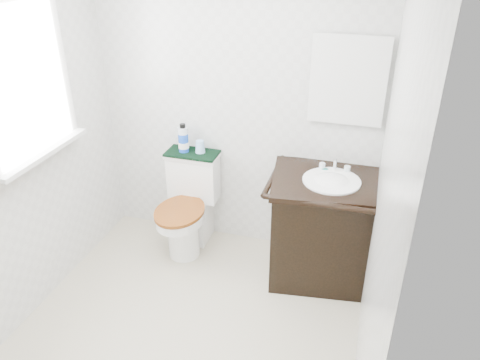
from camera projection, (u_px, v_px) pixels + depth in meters
The scene contains 14 objects.
floor at pixel (184, 335), 3.08m from camera, with size 2.40×2.40×0.00m, color beige.
wall_back at pixel (236, 104), 3.53m from camera, with size 2.40×2.40×0.00m, color silver.
wall_front at pixel (20, 337), 1.50m from camera, with size 2.40×2.40×0.00m, color silver.
wall_left at pixel (2, 150), 2.79m from camera, with size 2.40×2.40×0.00m, color silver.
wall_right at pixel (383, 203), 2.24m from camera, with size 2.40×2.40×0.00m, color silver.
window at pixel (22, 81), 2.83m from camera, with size 0.02×0.70×0.90m, color white.
mirror at pixel (348, 81), 3.19m from camera, with size 0.50×0.02×0.60m, color silver.
toilet at pixel (189, 209), 3.82m from camera, with size 0.43×0.62×0.78m.
vanity at pixel (323, 225), 3.45m from camera, with size 0.85×0.75×0.92m.
trash_bin at pixel (286, 236), 3.83m from camera, with size 0.21×0.18×0.28m.
towel at pixel (192, 153), 3.72m from camera, with size 0.42×0.22×0.02m, color black.
mouthwash_bottle at pixel (183, 139), 3.68m from camera, with size 0.08×0.08×0.23m.
cup at pixel (200, 147), 3.69m from camera, with size 0.08×0.08×0.10m, color #9BCBFF.
soap_bar at pixel (324, 169), 3.39m from camera, with size 0.07×0.05×0.02m, color #166C65.
Camera 1 is at (0.99, -2.04, 2.35)m, focal length 35.00 mm.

